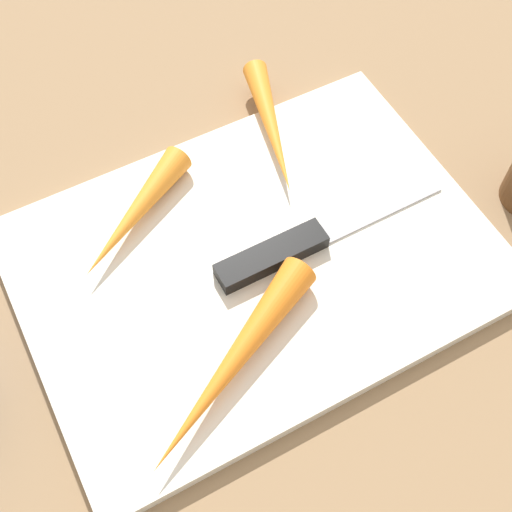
{
  "coord_description": "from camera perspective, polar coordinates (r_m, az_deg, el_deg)",
  "views": [
    {
      "loc": [
        -0.13,
        -0.24,
        0.46
      ],
      "look_at": [
        0.0,
        0.0,
        0.01
      ],
      "focal_mm": 47.78,
      "sensor_mm": 36.0,
      "label": 1
    }
  ],
  "objects": [
    {
      "name": "carrot_medium",
      "position": [
        0.59,
        1.3,
        10.76
      ],
      "size": [
        0.06,
        0.14,
        0.02
      ],
      "primitive_type": "cone",
      "rotation": [
        0.0,
        1.57,
        4.42
      ],
      "color": "orange",
      "rests_on": "cutting_board"
    },
    {
      "name": "knife",
      "position": [
        0.52,
        2.59,
        0.58
      ],
      "size": [
        0.2,
        0.02,
        0.01
      ],
      "rotation": [
        0.0,
        0.0,
        0.01
      ],
      "color": "#B7B7BC",
      "rests_on": "cutting_board"
    },
    {
      "name": "ground_plane",
      "position": [
        0.54,
        0.0,
        -0.66
      ],
      "size": [
        1.4,
        1.4,
        0.0
      ],
      "primitive_type": "plane",
      "color": "#8C6D4C"
    },
    {
      "name": "carrot_shortest",
      "position": [
        0.54,
        -10.1,
        3.53
      ],
      "size": [
        0.12,
        0.09,
        0.02
      ],
      "primitive_type": "cone",
      "rotation": [
        0.0,
        1.57,
        3.71
      ],
      "color": "orange",
      "rests_on": "cutting_board"
    },
    {
      "name": "carrot_longest",
      "position": [
        0.47,
        -1.97,
        -8.95
      ],
      "size": [
        0.17,
        0.11,
        0.03
      ],
      "primitive_type": "cone",
      "rotation": [
        0.0,
        1.57,
        3.63
      ],
      "color": "orange",
      "rests_on": "cutting_board"
    },
    {
      "name": "cutting_board",
      "position": [
        0.53,
        0.0,
        -0.33
      ],
      "size": [
        0.36,
        0.26,
        0.01
      ],
      "primitive_type": "cube",
      "color": "silver",
      "rests_on": "ground_plane"
    }
  ]
}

